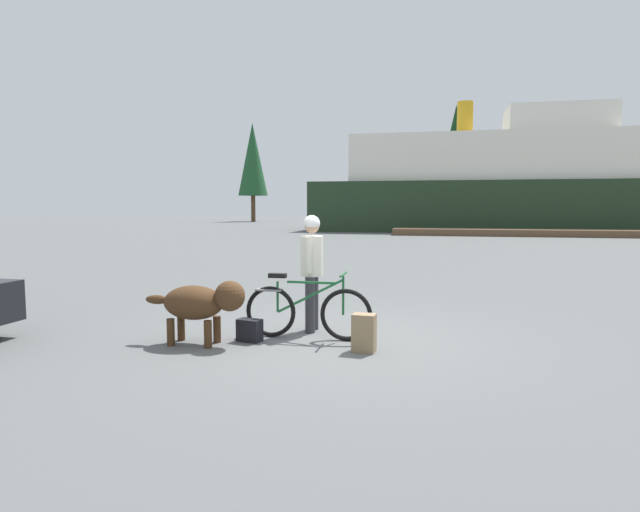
# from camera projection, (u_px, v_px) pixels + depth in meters

# --- Properties ---
(ground_plane) EXTENTS (160.00, 160.00, 0.00)m
(ground_plane) POSITION_uv_depth(u_px,v_px,m) (328.00, 339.00, 7.34)
(ground_plane) COLOR #595B5B
(bicycle) EXTENTS (1.75, 0.44, 0.91)m
(bicycle) POSITION_uv_depth(u_px,v_px,m) (307.00, 311.00, 7.31)
(bicycle) COLOR black
(bicycle) RESTS_ON ground_plane
(person_cyclist) EXTENTS (0.32, 0.53, 1.66)m
(person_cyclist) POSITION_uv_depth(u_px,v_px,m) (312.00, 262.00, 7.71)
(person_cyclist) COLOR #333338
(person_cyclist) RESTS_ON ground_plane
(dog) EXTENTS (1.38, 0.52, 0.85)m
(dog) POSITION_uv_depth(u_px,v_px,m) (201.00, 303.00, 6.99)
(dog) COLOR #472D19
(dog) RESTS_ON ground_plane
(backpack) EXTENTS (0.30, 0.22, 0.47)m
(backpack) POSITION_uv_depth(u_px,v_px,m) (364.00, 333.00, 6.68)
(backpack) COLOR #8C7251
(backpack) RESTS_ON ground_plane
(handbag_pannier) EXTENTS (0.35, 0.25, 0.30)m
(handbag_pannier) POSITION_uv_depth(u_px,v_px,m) (250.00, 330.00, 7.19)
(handbag_pannier) COLOR black
(handbag_pannier) RESTS_ON ground_plane
(dock_pier) EXTENTS (18.41, 2.20, 0.40)m
(dock_pier) POSITION_uv_depth(u_px,v_px,m) (552.00, 233.00, 31.76)
(dock_pier) COLOR brown
(dock_pier) RESTS_ON ground_plane
(ferry_boat) EXTENTS (27.61, 7.60, 9.03)m
(ferry_boat) POSITION_uv_depth(u_px,v_px,m) (514.00, 185.00, 37.73)
(ferry_boat) COLOR #1E331E
(ferry_boat) RESTS_ON ground_plane
(sailboat_moored) EXTENTS (8.21, 2.30, 7.24)m
(sailboat_moored) POSITION_uv_depth(u_px,v_px,m) (536.00, 223.00, 40.59)
(sailboat_moored) COLOR navy
(sailboat_moored) RESTS_ON ground_plane
(pine_tree_far_left) EXTENTS (3.31, 3.31, 11.03)m
(pine_tree_far_left) POSITION_uv_depth(u_px,v_px,m) (253.00, 160.00, 60.95)
(pine_tree_far_left) COLOR #4C331E
(pine_tree_far_left) RESTS_ON ground_plane
(pine_tree_center) EXTENTS (4.20, 4.20, 12.09)m
(pine_tree_center) POSITION_uv_depth(u_px,v_px,m) (455.00, 153.00, 55.99)
(pine_tree_center) COLOR #4C331E
(pine_tree_center) RESTS_ON ground_plane
(pine_tree_far_right) EXTENTS (3.37, 3.37, 9.26)m
(pine_tree_far_right) POSITION_uv_depth(u_px,v_px,m) (578.00, 164.00, 51.67)
(pine_tree_far_right) COLOR #4C331E
(pine_tree_far_right) RESTS_ON ground_plane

